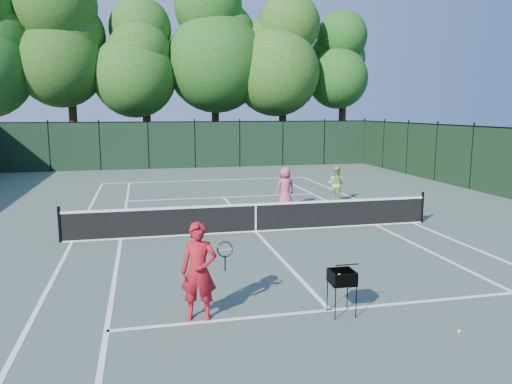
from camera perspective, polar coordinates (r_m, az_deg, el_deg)
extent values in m
plane|color=#455449|center=(15.76, -0.04, -4.56)|extent=(90.00, 90.00, 0.00)
cube|color=white|center=(15.53, -20.27, -5.35)|extent=(0.10, 23.77, 0.01)
cube|color=white|center=(17.77, 17.51, -3.39)|extent=(0.10, 23.77, 0.01)
cube|color=white|center=(15.41, -15.20, -5.21)|extent=(0.10, 23.77, 0.01)
cube|color=white|center=(17.13, 13.54, -3.68)|extent=(0.10, 23.77, 0.01)
cube|color=white|center=(27.28, -5.59, 1.34)|extent=(10.97, 0.10, 0.01)
cube|color=white|center=(9.92, 8.41, -13.21)|extent=(8.23, 0.10, 0.01)
cube|color=white|center=(21.92, -3.76, -0.61)|extent=(8.23, 0.10, 0.01)
cube|color=white|center=(15.76, -0.04, -4.55)|extent=(0.10, 12.80, 0.01)
cube|color=black|center=(15.66, -0.04, -2.94)|extent=(11.60, 0.03, 0.85)
cube|color=white|center=(15.58, -0.04, -1.43)|extent=(11.60, 0.05, 0.07)
cube|color=white|center=(15.76, -0.04, -4.49)|extent=(11.60, 0.05, 0.04)
cube|color=white|center=(15.66, -0.04, -2.94)|extent=(0.05, 0.04, 0.91)
cylinder|color=black|center=(15.46, -21.54, -3.49)|extent=(0.09, 0.09, 1.06)
cylinder|color=black|center=(17.83, 18.46, -1.67)|extent=(0.09, 0.09, 1.06)
cube|color=black|center=(33.17, -6.99, 5.34)|extent=(24.00, 0.05, 3.00)
cylinder|color=black|center=(37.23, -20.10, 6.67)|extent=(0.56, 0.56, 4.80)
ellipsoid|color=#1B4212|center=(37.53, -20.66, 16.32)|extent=(6.80, 6.80, 10.54)
cylinder|color=black|center=(36.76, -12.32, 6.60)|extent=(0.56, 0.56, 4.30)
ellipsoid|color=#1C4A15|center=(36.93, -12.63, 15.31)|extent=(6.00, 6.00, 9.30)
cylinder|color=black|center=(37.63, -4.65, 7.38)|extent=(0.56, 0.56, 5.00)
ellipsoid|color=#174714|center=(37.97, -4.79, 17.27)|extent=(7.00, 7.00, 10.85)
cylinder|color=black|center=(38.00, 3.05, 7.11)|extent=(0.56, 0.56, 4.60)
ellipsoid|color=#224D16|center=(38.22, 3.13, 15.93)|extent=(6.20, 6.20, 9.61)
cylinder|color=black|center=(40.12, 9.78, 6.97)|extent=(0.56, 0.56, 4.40)
ellipsoid|color=#154714|center=(40.28, 10.01, 14.85)|extent=(5.80, 5.80, 8.99)
imported|color=#A2121D|center=(9.21, -6.55, -9.00)|extent=(0.74, 0.58, 1.81)
cylinder|color=black|center=(9.48, -3.55, -8.13)|extent=(0.03, 0.03, 0.30)
torus|color=black|center=(9.40, -3.57, -6.56)|extent=(0.30, 0.10, 0.30)
imported|color=#CB4774|center=(19.41, 3.36, 0.50)|extent=(0.87, 0.66, 1.61)
imported|color=#99C060|center=(21.00, 9.13, 0.91)|extent=(0.92, 0.88, 1.50)
cylinder|color=black|center=(9.42, 9.05, -12.53)|extent=(0.02, 0.02, 0.60)
cylinder|color=black|center=(9.57, 11.37, -12.23)|extent=(0.02, 0.02, 0.60)
cylinder|color=black|center=(9.77, 8.14, -11.68)|extent=(0.02, 0.02, 0.60)
cylinder|color=black|center=(9.92, 10.39, -11.42)|extent=(0.02, 0.02, 0.60)
cube|color=black|center=(9.52, 9.81, -9.55)|extent=(0.48, 0.48, 0.25)
sphere|color=#B2D12A|center=(9.54, 9.80, -9.97)|extent=(0.07, 0.07, 0.07)
sphere|color=#B2D12A|center=(9.54, 9.80, -9.97)|extent=(0.07, 0.07, 0.07)
sphere|color=#B2D12A|center=(9.54, 9.80, -9.97)|extent=(0.07, 0.07, 0.07)
sphere|color=#B2D12A|center=(9.54, 9.80, -9.97)|extent=(0.07, 0.07, 0.07)
sphere|color=#B2D12A|center=(9.54, 9.80, -9.97)|extent=(0.07, 0.07, 0.07)
sphere|color=#B2D12A|center=(9.54, 9.80, -9.97)|extent=(0.07, 0.07, 0.07)
sphere|color=#B2D12A|center=(9.54, 9.80, -9.97)|extent=(0.07, 0.07, 0.07)
sphere|color=#B2D12A|center=(9.54, 9.80, -9.97)|extent=(0.07, 0.07, 0.07)
sphere|color=#B2D12A|center=(9.54, 9.80, -9.97)|extent=(0.07, 0.07, 0.07)
sphere|color=#B2D12A|center=(9.54, 9.80, -9.97)|extent=(0.07, 0.07, 0.07)
sphere|color=#B2D12A|center=(9.54, 9.80, -9.97)|extent=(0.07, 0.07, 0.07)
sphere|color=#B2D12A|center=(9.54, 9.80, -9.97)|extent=(0.07, 0.07, 0.07)
sphere|color=#B2D12A|center=(9.54, 9.80, -9.97)|extent=(0.07, 0.07, 0.07)
sphere|color=#B2D12A|center=(9.54, 9.80, -9.97)|extent=(0.07, 0.07, 0.07)
sphere|color=#B2D12A|center=(9.54, 9.80, -9.97)|extent=(0.07, 0.07, 0.07)
sphere|color=#B2D12A|center=(9.54, 9.80, -9.97)|extent=(0.07, 0.07, 0.07)
sphere|color=#B2D12A|center=(9.54, 9.80, -9.97)|extent=(0.07, 0.07, 0.07)
sphere|color=gold|center=(9.56, 22.21, -14.53)|extent=(0.07, 0.07, 0.07)
sphere|color=#C6DA2C|center=(11.09, 10.44, -10.62)|extent=(0.07, 0.07, 0.07)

